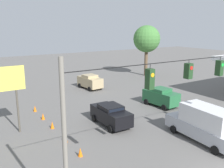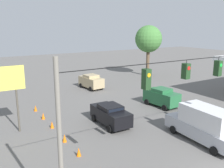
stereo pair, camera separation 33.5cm
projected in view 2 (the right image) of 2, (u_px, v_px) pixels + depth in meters
The scene contains 11 objects.
overhead_signal_span at pixel (215, 90), 14.77m from camera, with size 19.62×0.38×7.61m.
sedan_tan_oncoming_deep at pixel (91, 81), 35.35m from camera, with size 2.41×4.16×1.99m.
box_truck_silver_crossing_near at pixel (204, 125), 19.03m from camera, with size 2.60×6.45×2.75m.
sedan_black_withflow_mid at pixel (110, 114), 22.35m from camera, with size 2.15×4.51×1.85m.
sedan_green_oncoming_far at pixel (161, 97), 27.53m from camera, with size 2.35×4.14×2.03m.
traffic_cone_second at pixel (79, 152), 17.03m from camera, with size 0.33×0.33×0.63m, color orange.
traffic_cone_third at pixel (64, 138), 19.11m from camera, with size 0.33×0.33×0.63m, color orange.
traffic_cone_fourth at pixel (52, 125), 21.71m from camera, with size 0.33×0.33×0.63m, color orange.
traffic_cone_fifth at pixel (43, 116), 23.81m from camera, with size 0.33×0.33×0.63m, color orange.
traffic_cone_farthest at pixel (35, 108), 26.05m from camera, with size 0.33×0.33×0.63m, color orange.
tree_horizon_right at pixel (148, 39), 43.33m from camera, with size 4.68×4.68×8.84m.
Camera 2 is at (12.77, 7.02, 8.71)m, focal length 40.00 mm.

